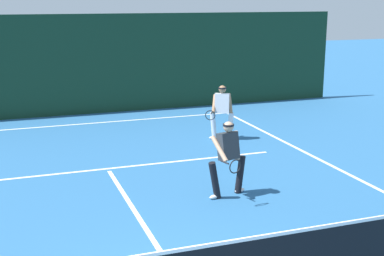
% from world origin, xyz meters
% --- Properties ---
extents(court_line_baseline_far, '(10.82, 0.10, 0.01)m').
position_xyz_m(court_line_baseline_far, '(0.00, 11.68, 0.00)').
color(court_line_baseline_far, white).
rests_on(court_line_baseline_far, ground_plane).
extents(court_line_service, '(8.82, 0.10, 0.01)m').
position_xyz_m(court_line_service, '(0.00, 6.60, 0.00)').
color(court_line_service, white).
rests_on(court_line_service, ground_plane).
extents(court_line_centre, '(0.10, 6.40, 0.01)m').
position_xyz_m(court_line_centre, '(0.00, 3.20, 0.00)').
color(court_line_centre, white).
rests_on(court_line_centre, ground_plane).
extents(player_near, '(0.97, 0.90, 1.64)m').
position_xyz_m(player_near, '(2.09, 3.90, 0.90)').
color(player_near, black).
rests_on(player_near, ground_plane).
extents(player_far, '(1.03, 0.83, 1.65)m').
position_xyz_m(player_far, '(3.75, 8.23, 0.91)').
color(player_far, silver).
rests_on(player_far, ground_plane).
extents(back_fence_windscreen, '(21.05, 0.12, 3.60)m').
position_xyz_m(back_fence_windscreen, '(0.00, 13.29, 1.80)').
color(back_fence_windscreen, '#143422').
rests_on(back_fence_windscreen, ground_plane).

